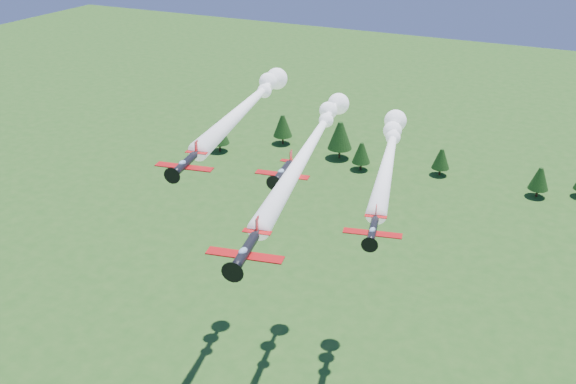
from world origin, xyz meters
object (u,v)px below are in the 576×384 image
at_px(plane_right, 390,152).
at_px(plane_slot, 283,172).
at_px(plane_left, 251,101).
at_px(plane_lead, 311,143).

relative_size(plane_right, plane_slot, 5.29).
relative_size(plane_left, plane_right, 1.04).
distance_m(plane_lead, plane_slot, 11.01).
bearing_deg(plane_slot, plane_right, 52.91).
distance_m(plane_left, plane_slot, 18.57).
height_order(plane_lead, plane_slot, plane_lead).
distance_m(plane_lead, plane_left, 12.28).
bearing_deg(plane_lead, plane_slot, -97.41).
relative_size(plane_lead, plane_slot, 7.03).
height_order(plane_lead, plane_right, plane_lead).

